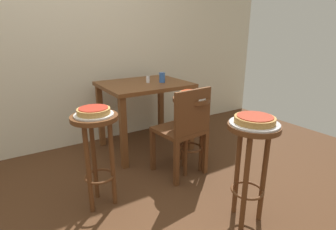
{
  "coord_description": "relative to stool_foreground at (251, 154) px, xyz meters",
  "views": [
    {
      "loc": [
        -0.55,
        -1.51,
        1.33
      ],
      "look_at": [
        0.56,
        0.22,
        0.67
      ],
      "focal_mm": 28.44,
      "sensor_mm": 36.0,
      "label": 1
    }
  ],
  "objects": [
    {
      "name": "ground_plane",
      "position": [
        -0.8,
        0.44,
        -0.53
      ],
      "size": [
        6.0,
        6.0,
        0.0
      ],
      "primitive_type": "plane",
      "color": "#4C2D19"
    },
    {
      "name": "back_wall",
      "position": [
        -0.8,
        2.09,
        0.97
      ],
      "size": [
        6.0,
        0.1,
        3.0
      ],
      "primitive_type": "cube",
      "color": "beige",
      "rests_on": "ground_plane"
    },
    {
      "name": "stool_foreground",
      "position": [
        0.0,
        0.0,
        0.0
      ],
      "size": [
        0.34,
        0.34,
        0.74
      ],
      "color": "#5B3319",
      "rests_on": "ground_plane"
    },
    {
      "name": "serving_plate_foreground",
      "position": [
        -0.0,
        -0.0,
        0.22
      ],
      "size": [
        0.32,
        0.32,
        0.01
      ],
      "primitive_type": "cylinder",
      "color": "silver",
      "rests_on": "stool_foreground"
    },
    {
      "name": "pizza_foreground",
      "position": [
        -0.0,
        -0.0,
        0.25
      ],
      "size": [
        0.26,
        0.26,
        0.05
      ],
      "color": "#B78442",
      "rests_on": "serving_plate_foreground"
    },
    {
      "name": "stool_middle",
      "position": [
        -0.82,
        0.75,
        0.0
      ],
      "size": [
        0.34,
        0.34,
        0.74
      ],
      "color": "#5B3319",
      "rests_on": "ground_plane"
    },
    {
      "name": "serving_plate_middle",
      "position": [
        -0.82,
        0.75,
        0.22
      ],
      "size": [
        0.28,
        0.28,
        0.01
      ],
      "primitive_type": "cylinder",
      "color": "silver",
      "rests_on": "stool_middle"
    },
    {
      "name": "pizza_middle",
      "position": [
        -0.82,
        0.75,
        0.25
      ],
      "size": [
        0.24,
        0.24,
        0.05
      ],
      "color": "tan",
      "rests_on": "serving_plate_middle"
    },
    {
      "name": "stool_leftside",
      "position": [
        0.09,
        0.79,
        0.0
      ],
      "size": [
        0.34,
        0.34,
        0.74
      ],
      "color": "#5B3319",
      "rests_on": "ground_plane"
    },
    {
      "name": "serving_plate_leftside",
      "position": [
        0.09,
        0.79,
        0.22
      ],
      "size": [
        0.29,
        0.29,
        0.01
      ],
      "primitive_type": "cylinder",
      "color": "silver",
      "rests_on": "stool_leftside"
    },
    {
      "name": "pizza_leftside",
      "position": [
        0.09,
        0.79,
        0.25
      ],
      "size": [
        0.21,
        0.21,
        0.05
      ],
      "color": "tan",
      "rests_on": "serving_plate_leftside"
    },
    {
      "name": "dining_table",
      "position": [
        -0.01,
        1.52,
        0.11
      ],
      "size": [
        0.92,
        0.76,
        0.77
      ],
      "color": "brown",
      "rests_on": "ground_plane"
    },
    {
      "name": "cup_near_edge",
      "position": [
        0.18,
        1.44,
        0.29
      ],
      "size": [
        0.07,
        0.07,
        0.11
      ],
      "primitive_type": "cylinder",
      "color": "#3360B2",
      "rests_on": "dining_table"
    },
    {
      "name": "condiment_shaker",
      "position": [
        0.03,
        1.5,
        0.28
      ],
      "size": [
        0.04,
        0.04,
        0.08
      ],
      "primitive_type": "cylinder",
      "color": "white",
      "rests_on": "dining_table"
    },
    {
      "name": "wooden_chair",
      "position": [
        0.0,
        0.78,
        -0.06
      ],
      "size": [
        0.44,
        0.44,
        0.85
      ],
      "color": "#5B3319",
      "rests_on": "ground_plane"
    }
  ]
}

